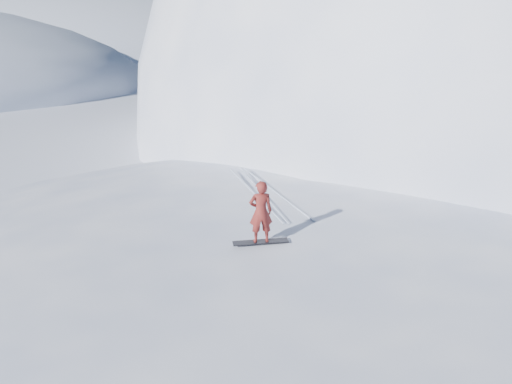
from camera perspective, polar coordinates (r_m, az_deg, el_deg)
ground at (r=13.27m, az=8.19°, el=-16.93°), size 400.00×400.00×0.00m
near_ridge at (r=15.93m, az=8.88°, el=-10.22°), size 36.00×28.00×4.80m
summit_peak at (r=44.78m, az=27.26°, el=7.30°), size 60.00×56.00×56.00m
peak_shoulder at (r=33.88m, az=15.83°, el=5.41°), size 28.00×24.00×18.00m
far_ridge_c at (r=126.00m, az=-25.08°, el=14.22°), size 140.00×90.00×36.00m
wind_bumps at (r=14.86m, az=3.90°, el=-12.38°), size 16.00×14.40×1.00m
snowboard at (r=12.49m, az=0.58°, el=-6.24°), size 1.53×0.33×0.03m
snowboarder at (r=12.13m, az=0.60°, el=-2.50°), size 0.64×0.43×1.73m
board_tracks at (r=16.35m, az=0.85°, el=0.17°), size 2.17×5.94×0.04m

